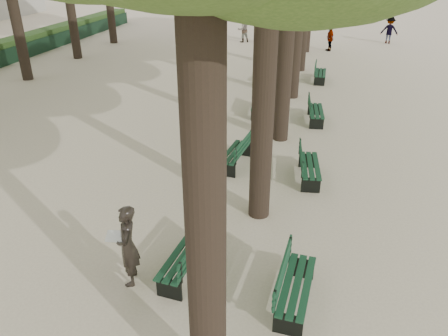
# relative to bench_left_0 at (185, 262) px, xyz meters

# --- Properties ---
(ground) EXTENTS (120.00, 120.00, 0.00)m
(ground) POSITION_rel_bench_left_0_xyz_m (-0.37, -0.45, -0.27)
(ground) COLOR beige
(ground) RESTS_ON ground
(bench_left_0) EXTENTS (0.76, 1.85, 0.92)m
(bench_left_0) POSITION_rel_bench_left_0_xyz_m (0.00, 0.00, 0.00)
(bench_left_0) COLOR black
(bench_left_0) RESTS_ON ground
(bench_left_1) EXTENTS (0.78, 1.85, 0.92)m
(bench_left_1) POSITION_rel_bench_left_0_xyz_m (-0.00, 5.13, 0.00)
(bench_left_1) COLOR black
(bench_left_1) RESTS_ON ground
(bench_left_2) EXTENTS (0.72, 1.84, 0.92)m
(bench_left_2) POSITION_rel_bench_left_0_xyz_m (0.00, 9.95, 0.00)
(bench_left_2) COLOR black
(bench_left_2) RESTS_ON ground
(bench_left_3) EXTENTS (0.73, 1.84, 0.92)m
(bench_left_3) POSITION_rel_bench_left_0_xyz_m (0.00, 14.78, 0.00)
(bench_left_3) COLOR black
(bench_left_3) RESTS_ON ground
(bench_right_0) EXTENTS (0.71, 1.84, 0.92)m
(bench_right_0) POSITION_rel_bench_left_0_xyz_m (2.27, -0.39, 0.00)
(bench_right_0) COLOR black
(bench_right_0) RESTS_ON ground
(bench_right_1) EXTENTS (0.77, 1.85, 0.92)m
(bench_right_1) POSITION_rel_bench_left_0_xyz_m (2.27, 4.72, 0.00)
(bench_right_1) COLOR black
(bench_right_1) RESTS_ON ground
(bench_right_2) EXTENTS (0.73, 1.84, 0.92)m
(bench_right_2) POSITION_rel_bench_left_0_xyz_m (2.27, 9.56, 0.00)
(bench_right_2) COLOR black
(bench_right_2) RESTS_ON ground
(bench_right_3) EXTENTS (0.58, 1.80, 0.92)m
(bench_right_3) POSITION_rel_bench_left_0_xyz_m (2.27, 15.46, 0.00)
(bench_right_3) COLOR black
(bench_right_3) RESTS_ON ground
(man_with_map) EXTENTS (0.71, 0.77, 1.73)m
(man_with_map) POSITION_rel_bench_left_0_xyz_m (-0.99, -0.48, 0.59)
(man_with_map) COLOR black
(man_with_map) RESTS_ON ground
(pedestrian_b) EXTENTS (1.20, 0.49, 1.80)m
(pedestrian_b) POSITION_rel_bench_left_0_xyz_m (6.67, 26.69, 0.63)
(pedestrian_b) COLOR #262628
(pedestrian_b) RESTS_ON ground
(pedestrian_a) EXTENTS (0.87, 0.74, 1.70)m
(pedestrian_a) POSITION_rel_bench_left_0_xyz_m (-3.43, 24.87, 0.58)
(pedestrian_a) COLOR #262628
(pedestrian_a) RESTS_ON ground
(pedestrian_c) EXTENTS (0.66, 0.98, 1.59)m
(pedestrian_c) POSITION_rel_bench_left_0_xyz_m (2.63, 23.17, 0.52)
(pedestrian_c) COLOR #262628
(pedestrian_c) RESTS_ON ground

